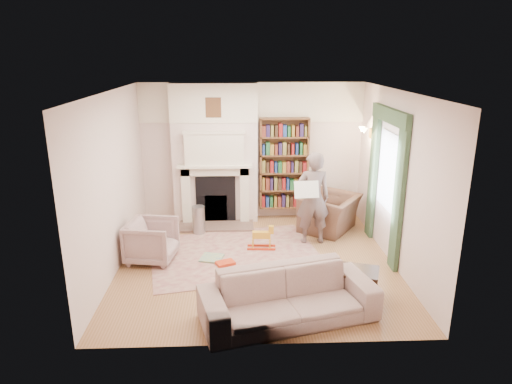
{
  "coord_description": "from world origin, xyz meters",
  "views": [
    {
      "loc": [
        -0.3,
        -6.94,
        3.36
      ],
      "look_at": [
        0.0,
        0.25,
        1.15
      ],
      "focal_mm": 32.0,
      "sensor_mm": 36.0,
      "label": 1
    }
  ],
  "objects_px": {
    "man_reading": "(313,198)",
    "rocking_horse": "(261,237)",
    "armchair_left": "(152,241)",
    "paraffin_heater": "(199,220)",
    "bookcase": "(284,164)",
    "coffee_table": "(352,284)",
    "armchair_reading": "(330,213)",
    "sofa": "(288,297)"
  },
  "relations": [
    {
      "from": "armchair_reading",
      "to": "sofa",
      "type": "relative_size",
      "value": 0.48
    },
    {
      "from": "armchair_left",
      "to": "rocking_horse",
      "type": "relative_size",
      "value": 1.54
    },
    {
      "from": "coffee_table",
      "to": "rocking_horse",
      "type": "relative_size",
      "value": 1.4
    },
    {
      "from": "paraffin_heater",
      "to": "bookcase",
      "type": "bearing_deg",
      "value": 25.38
    },
    {
      "from": "paraffin_heater",
      "to": "man_reading",
      "type": "bearing_deg",
      "value": -13.83
    },
    {
      "from": "armchair_left",
      "to": "sofa",
      "type": "relative_size",
      "value": 0.34
    },
    {
      "from": "sofa",
      "to": "paraffin_heater",
      "type": "distance_m",
      "value": 3.34
    },
    {
      "from": "rocking_horse",
      "to": "man_reading",
      "type": "bearing_deg",
      "value": 19.86
    },
    {
      "from": "bookcase",
      "to": "rocking_horse",
      "type": "relative_size",
      "value": 3.69
    },
    {
      "from": "man_reading",
      "to": "paraffin_heater",
      "type": "relative_size",
      "value": 3.1
    },
    {
      "from": "bookcase",
      "to": "armchair_left",
      "type": "xyz_separation_m",
      "value": [
        -2.39,
        -1.98,
        -0.82
      ]
    },
    {
      "from": "armchair_reading",
      "to": "sofa",
      "type": "distance_m",
      "value": 3.32
    },
    {
      "from": "armchair_reading",
      "to": "armchair_left",
      "type": "bearing_deg",
      "value": -33.62
    },
    {
      "from": "bookcase",
      "to": "paraffin_heater",
      "type": "xyz_separation_m",
      "value": [
        -1.71,
        -0.81,
        -0.9
      ]
    },
    {
      "from": "coffee_table",
      "to": "paraffin_heater",
      "type": "distance_m",
      "value": 3.46
    },
    {
      "from": "armchair_left",
      "to": "paraffin_heater",
      "type": "height_order",
      "value": "armchair_left"
    },
    {
      "from": "bookcase",
      "to": "paraffin_heater",
      "type": "relative_size",
      "value": 3.36
    },
    {
      "from": "man_reading",
      "to": "paraffin_heater",
      "type": "bearing_deg",
      "value": -18.63
    },
    {
      "from": "armchair_reading",
      "to": "rocking_horse",
      "type": "xyz_separation_m",
      "value": [
        -1.39,
        -0.87,
        -0.13
      ]
    },
    {
      "from": "armchair_reading",
      "to": "sofa",
      "type": "height_order",
      "value": "armchair_reading"
    },
    {
      "from": "armchair_reading",
      "to": "armchair_left",
      "type": "height_order",
      "value": "armchair_left"
    },
    {
      "from": "sofa",
      "to": "coffee_table",
      "type": "height_order",
      "value": "sofa"
    },
    {
      "from": "coffee_table",
      "to": "bookcase",
      "type": "bearing_deg",
      "value": 120.58
    },
    {
      "from": "paraffin_heater",
      "to": "coffee_table",
      "type": "bearing_deg",
      "value": -46.87
    },
    {
      "from": "armchair_left",
      "to": "coffee_table",
      "type": "xyz_separation_m",
      "value": [
        3.05,
        -1.36,
        -0.13
      ]
    },
    {
      "from": "coffee_table",
      "to": "paraffin_heater",
      "type": "bearing_deg",
      "value": 152.6
    },
    {
      "from": "rocking_horse",
      "to": "bookcase",
      "type": "bearing_deg",
      "value": 75.18
    },
    {
      "from": "sofa",
      "to": "rocking_horse",
      "type": "relative_size",
      "value": 4.52
    },
    {
      "from": "sofa",
      "to": "coffee_table",
      "type": "xyz_separation_m",
      "value": [
        0.96,
        0.5,
        -0.11
      ]
    },
    {
      "from": "bookcase",
      "to": "man_reading",
      "type": "height_order",
      "value": "bookcase"
    },
    {
      "from": "armchair_left",
      "to": "bookcase",
      "type": "bearing_deg",
      "value": -41.54
    },
    {
      "from": "armchair_left",
      "to": "paraffin_heater",
      "type": "xyz_separation_m",
      "value": [
        0.68,
        1.17,
        -0.08
      ]
    },
    {
      "from": "man_reading",
      "to": "coffee_table",
      "type": "distance_m",
      "value": 2.12
    },
    {
      "from": "armchair_left",
      "to": "armchair_reading",
      "type": "bearing_deg",
      "value": -60.01
    },
    {
      "from": "bookcase",
      "to": "paraffin_heater",
      "type": "distance_m",
      "value": 2.1
    },
    {
      "from": "armchair_left",
      "to": "sofa",
      "type": "height_order",
      "value": "armchair_left"
    },
    {
      "from": "sofa",
      "to": "paraffin_heater",
      "type": "height_order",
      "value": "sofa"
    },
    {
      "from": "armchair_reading",
      "to": "bookcase",
      "type": "bearing_deg",
      "value": -95.56
    },
    {
      "from": "armchair_reading",
      "to": "coffee_table",
      "type": "bearing_deg",
      "value": 31.13
    },
    {
      "from": "bookcase",
      "to": "rocking_horse",
      "type": "height_order",
      "value": "bookcase"
    },
    {
      "from": "bookcase",
      "to": "man_reading",
      "type": "distance_m",
      "value": 1.42
    },
    {
      "from": "man_reading",
      "to": "rocking_horse",
      "type": "distance_m",
      "value": 1.16
    }
  ]
}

